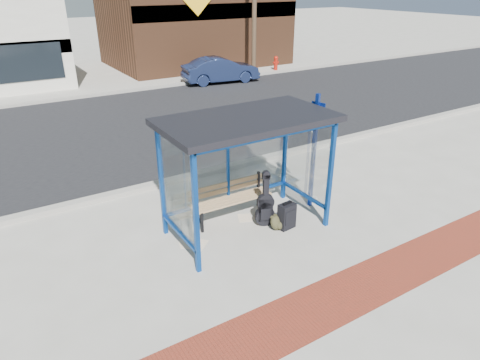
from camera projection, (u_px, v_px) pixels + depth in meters
ground at (247, 229)px, 8.93m from camera, size 120.00×120.00×0.00m
brick_paver_strip at (333, 300)px, 6.92m from camera, size 60.00×1.00×0.01m
curb_near at (187, 177)px, 11.14m from camera, size 60.00×0.25×0.12m
street_asphalt at (125, 127)px, 15.09m from camera, size 60.00×10.00×0.00m
curb_far at (88, 96)px, 18.99m from camera, size 60.00×0.25×0.12m
far_sidewalk at (78, 89)px, 20.48m from camera, size 60.00×4.00×0.01m
bus_shelter at (246, 134)px, 8.11m from camera, size 3.30×1.80×2.42m
storefront_brown at (194, 8)px, 25.63m from camera, size 10.00×7.08×6.40m
bench at (230, 197)px, 9.18m from camera, size 1.82×0.49×0.85m
guitar_bag at (265, 207)px, 8.90m from camera, size 0.44×0.27×1.17m
suitcase at (287, 216)px, 8.84m from camera, size 0.37×0.27×0.61m
backpack at (277, 223)px, 8.84m from camera, size 0.33×0.31×0.33m
sign_post at (314, 145)px, 9.27m from camera, size 0.15×0.32×2.60m
newspaper_a at (187, 243)px, 8.45m from camera, size 0.38×0.43×0.01m
newspaper_b at (198, 244)px, 8.39m from camera, size 0.50×0.49×0.01m
newspaper_c at (245, 218)px, 9.33m from camera, size 0.40×0.44×0.01m
parked_car at (221, 70)px, 21.48m from camera, size 3.97×1.84×1.26m
fire_hydrant at (276, 63)px, 24.56m from camera, size 0.36×0.24×0.80m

